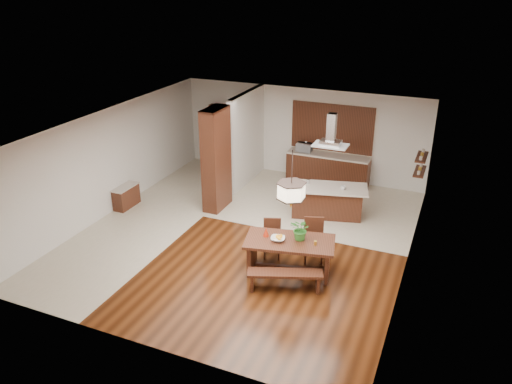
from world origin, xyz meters
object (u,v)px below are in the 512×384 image
at_px(microwave, 304,147).
at_px(fruit_bowl, 278,239).
at_px(dining_chair_right, 314,241).
at_px(dining_table, 290,249).
at_px(hallway_console, 126,197).
at_px(island_cup, 343,188).
at_px(foliage_plant, 301,230).
at_px(pendant_lantern, 292,180).
at_px(dining_bench, 285,281).
at_px(kitchen_island, 327,201).
at_px(range_hood, 331,130).
at_px(dining_chair_left, 272,239).

bearing_deg(microwave, fruit_bowl, -80.22).
relative_size(dining_chair_right, microwave, 2.13).
height_order(dining_table, microwave, microwave).
bearing_deg(hallway_console, microwave, 44.72).
xyz_separation_m(hallway_console, island_cup, (5.86, 1.61, 0.62)).
bearing_deg(foliage_plant, fruit_bowl, -152.99).
height_order(dining_table, pendant_lantern, pendant_lantern).
bearing_deg(dining_bench, microwave, 104.45).
distance_m(foliage_plant, fruit_bowl, 0.55).
distance_m(dining_table, dining_chair_right, 0.77).
bearing_deg(island_cup, kitchen_island, 172.38).
xyz_separation_m(hallway_console, fruit_bowl, (5.19, -1.52, 0.54)).
relative_size(foliage_plant, fruit_bowl, 1.59).
bearing_deg(fruit_bowl, dining_bench, -56.29).
bearing_deg(dining_chair_right, island_cup, 68.57).
distance_m(dining_chair_right, microwave, 5.05).
bearing_deg(range_hood, dining_table, -90.10).
height_order(kitchen_island, island_cup, island_cup).
bearing_deg(dining_chair_right, fruit_bowl, -146.28).
height_order(hallway_console, dining_chair_right, dining_chair_right).
bearing_deg(fruit_bowl, hallway_console, 163.69).
bearing_deg(dining_chair_right, dining_chair_left, 172.72).
xyz_separation_m(dining_table, dining_chair_left, (-0.60, 0.48, -0.14)).
bearing_deg(dining_table, microwave, 104.74).
bearing_deg(dining_chair_right, kitchen_island, 78.81).
relative_size(fruit_bowl, range_hood, 0.35).
height_order(dining_chair_right, microwave, microwave).
height_order(pendant_lantern, range_hood, same).
distance_m(foliage_plant, microwave, 5.51).
xyz_separation_m(dining_chair_left, fruit_bowl, (0.36, -0.59, 0.39)).
bearing_deg(kitchen_island, island_cup, -21.81).
relative_size(dining_table, pendant_lantern, 1.61).
relative_size(dining_chair_left, kitchen_island, 0.40).
height_order(pendant_lantern, island_cup, pendant_lantern).
xyz_separation_m(dining_chair_left, microwave, (-0.81, 4.90, 0.62)).
distance_m(dining_chair_right, foliage_plant, 0.79).
height_order(pendant_lantern, kitchen_island, pendant_lantern).
bearing_deg(foliage_plant, hallway_console, 167.11).
xyz_separation_m(fruit_bowl, range_hood, (0.25, 3.19, 1.61)).
bearing_deg(hallway_console, fruit_bowl, -16.31).
height_order(dining_chair_right, island_cup, dining_chair_right).
xyz_separation_m(dining_chair_left, pendant_lantern, (0.60, -0.48, 1.78)).
bearing_deg(dining_table, kitchen_island, 89.90).
xyz_separation_m(dining_bench, pendant_lantern, (-0.15, 0.69, 2.02)).
bearing_deg(pendant_lantern, fruit_bowl, -156.43).
xyz_separation_m(dining_table, dining_bench, (0.15, -0.69, -0.37)).
height_order(pendant_lantern, microwave, pendant_lantern).
relative_size(hallway_console, island_cup, 6.84).
bearing_deg(microwave, hallway_console, -137.59).
relative_size(dining_chair_left, microwave, 1.90).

